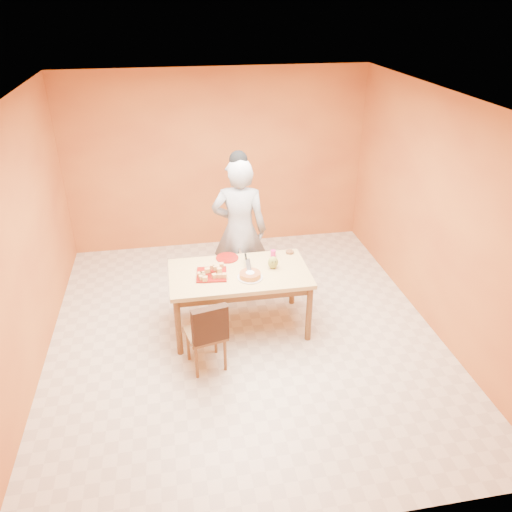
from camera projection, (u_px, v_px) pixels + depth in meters
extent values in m
plane|color=silver|center=(244.00, 333.00, 5.95)|extent=(5.00, 5.00, 0.00)
plane|color=silver|center=(241.00, 101.00, 4.68)|extent=(5.00, 5.00, 0.00)
plane|color=orange|center=(217.00, 161.00, 7.48)|extent=(4.50, 0.00, 4.50)
plane|color=orange|center=(20.00, 248.00, 4.96)|extent=(0.00, 5.00, 5.00)
plane|color=orange|center=(438.00, 216.00, 5.66)|extent=(0.00, 5.00, 5.00)
cube|color=#DABA72|center=(239.00, 274.00, 5.73)|extent=(1.60, 0.90, 0.05)
cube|color=brown|center=(239.00, 279.00, 5.77)|extent=(1.48, 0.78, 0.10)
cylinder|color=brown|center=(178.00, 327.00, 5.46)|extent=(0.07, 0.07, 0.71)
cylinder|color=brown|center=(176.00, 290.00, 6.14)|extent=(0.07, 0.07, 0.71)
cylinder|color=brown|center=(309.00, 314.00, 5.69)|extent=(0.07, 0.07, 0.71)
cylinder|color=brown|center=(293.00, 279.00, 6.37)|extent=(0.07, 0.07, 0.71)
imported|color=gray|center=(240.00, 231.00, 6.27)|extent=(0.77, 0.58, 1.89)
cube|color=maroon|center=(212.00, 275.00, 5.65)|extent=(0.37, 0.37, 0.02)
cylinder|color=maroon|center=(227.00, 258.00, 6.01)|extent=(0.29, 0.29, 0.02)
cylinder|color=silver|center=(250.00, 277.00, 5.60)|extent=(0.37, 0.37, 0.01)
cylinder|color=orange|center=(250.00, 275.00, 5.59)|extent=(0.29, 0.29, 0.05)
cube|color=silver|center=(248.00, 264.00, 5.73)|extent=(0.08, 0.28, 0.01)
ellipsoid|color=olive|center=(273.00, 262.00, 5.77)|extent=(0.13, 0.10, 0.15)
cylinder|color=#D11F66|center=(273.00, 254.00, 6.02)|extent=(0.07, 0.07, 0.09)
cylinder|color=black|center=(290.00, 252.00, 6.13)|extent=(0.12, 0.12, 0.03)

